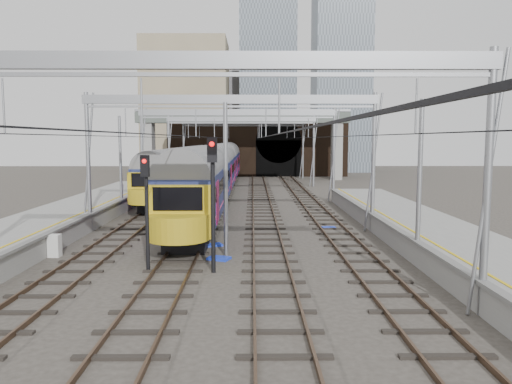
{
  "coord_description": "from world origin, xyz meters",
  "views": [
    {
      "loc": [
        1.21,
        -20.68,
        5.33
      ],
      "look_at": [
        1.42,
        7.12,
        2.4
      ],
      "focal_mm": 35.0,
      "sensor_mm": 36.0,
      "label": 1
    }
  ],
  "objects_px": {
    "relay_cabinet": "(55,246)",
    "signal_near_centre": "(213,189)",
    "train_main": "(223,165)",
    "train_second": "(196,163)",
    "signal_near_left": "(146,198)"
  },
  "relations": [
    {
      "from": "train_second",
      "to": "signal_near_centre",
      "type": "height_order",
      "value": "signal_near_centre"
    },
    {
      "from": "train_main",
      "to": "relay_cabinet",
      "type": "relative_size",
      "value": 64.76
    },
    {
      "from": "train_main",
      "to": "train_second",
      "type": "xyz_separation_m",
      "value": [
        -4.0,
        9.06,
        -0.17
      ]
    },
    {
      "from": "train_main",
      "to": "train_second",
      "type": "height_order",
      "value": "train_main"
    },
    {
      "from": "relay_cabinet",
      "to": "signal_near_centre",
      "type": "bearing_deg",
      "value": -17.66
    },
    {
      "from": "signal_near_centre",
      "to": "relay_cabinet",
      "type": "xyz_separation_m",
      "value": [
        -7.45,
        2.78,
        -2.86
      ]
    },
    {
      "from": "train_main",
      "to": "signal_near_left",
      "type": "relative_size",
      "value": 14.2
    },
    {
      "from": "train_second",
      "to": "signal_near_centre",
      "type": "distance_m",
      "value": 44.72
    },
    {
      "from": "signal_near_centre",
      "to": "relay_cabinet",
      "type": "height_order",
      "value": "signal_near_centre"
    },
    {
      "from": "train_second",
      "to": "signal_near_centre",
      "type": "bearing_deg",
      "value": -82.74
    },
    {
      "from": "train_second",
      "to": "relay_cabinet",
      "type": "distance_m",
      "value": 41.65
    },
    {
      "from": "train_second",
      "to": "relay_cabinet",
      "type": "xyz_separation_m",
      "value": [
        -1.8,
        -41.57,
        -1.86
      ]
    },
    {
      "from": "train_main",
      "to": "signal_near_centre",
      "type": "xyz_separation_m",
      "value": [
        1.65,
        -35.29,
        0.83
      ]
    },
    {
      "from": "train_second",
      "to": "train_main",
      "type": "bearing_deg",
      "value": -66.19
    },
    {
      "from": "signal_near_centre",
      "to": "relay_cabinet",
      "type": "distance_m",
      "value": 8.45
    }
  ]
}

